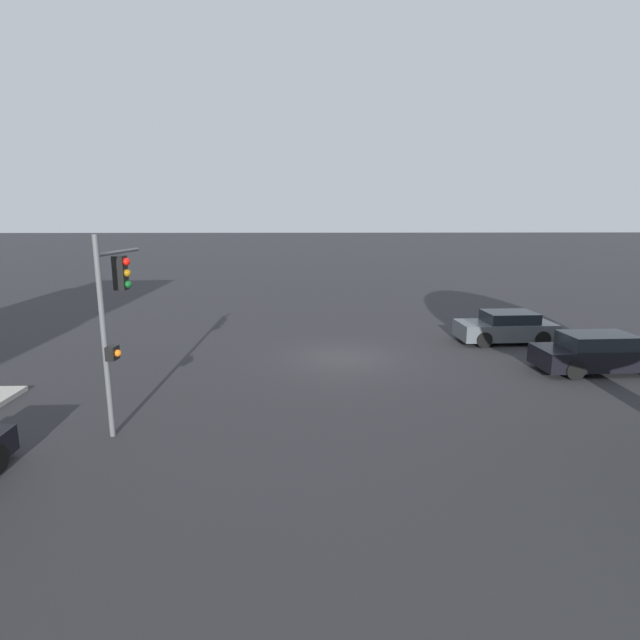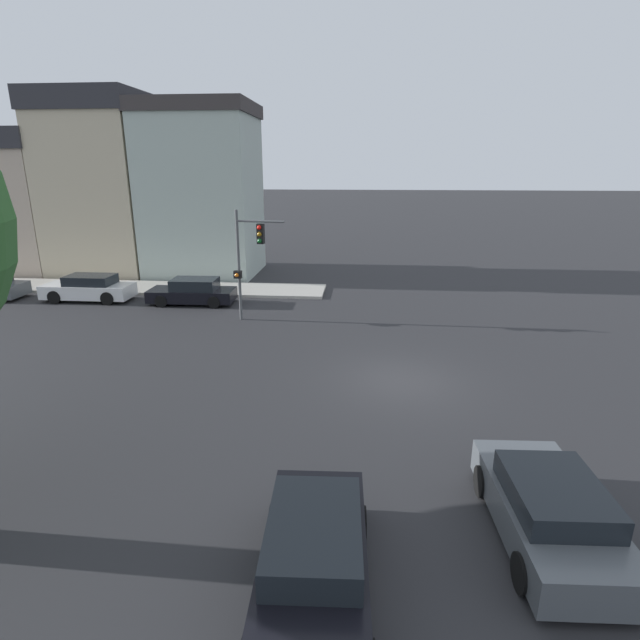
% 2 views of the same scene
% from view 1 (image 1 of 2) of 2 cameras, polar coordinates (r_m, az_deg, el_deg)
% --- Properties ---
extents(ground_plane, '(300.00, 300.00, 0.00)m').
position_cam_1_polar(ground_plane, '(20.18, 2.67, -4.27)').
color(ground_plane, '#28282B').
extents(traffic_signal, '(0.48, 2.43, 5.16)m').
position_cam_1_polar(traffic_signal, '(13.84, -22.50, 1.48)').
color(traffic_signal, '#515456').
rests_on(traffic_signal, ground_plane).
extents(crossing_car_0, '(4.28, 2.12, 1.39)m').
position_cam_1_polar(crossing_car_0, '(23.90, 20.47, -0.81)').
color(crossing_car_0, '#4C5156').
rests_on(crossing_car_0, ground_plane).
extents(crossing_car_1, '(4.75, 2.03, 1.42)m').
position_cam_1_polar(crossing_car_1, '(20.86, 29.36, -3.35)').
color(crossing_car_1, black).
rests_on(crossing_car_1, ground_plane).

